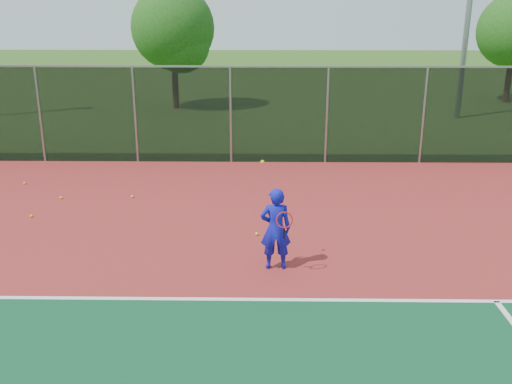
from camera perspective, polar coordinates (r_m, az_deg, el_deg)
court_apron at (r=9.22m, az=13.26°, el=-13.63°), size 30.00×20.00×0.02m
fence_back at (r=18.03m, az=7.10°, el=7.73°), size 30.00×0.06×3.03m
tennis_player at (r=10.68m, az=1.98°, el=-3.68°), size 0.60×0.62×2.10m
practice_ball_0 at (r=15.58m, az=-18.93°, el=-0.54°), size 0.07×0.07×0.07m
practice_ball_1 at (r=17.22m, az=-22.13°, el=0.84°), size 0.07×0.07×0.07m
practice_ball_2 at (r=14.49m, az=-21.55°, el=-2.24°), size 0.07×0.07×0.07m
practice_ball_4 at (r=12.44m, az=0.07°, el=-4.21°), size 0.07×0.07×0.07m
practice_ball_5 at (r=15.17m, az=-12.27°, el=-0.44°), size 0.07×0.07×0.07m
tree_back_left at (r=27.98m, az=-8.11°, el=15.57°), size 3.91×3.91×5.74m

